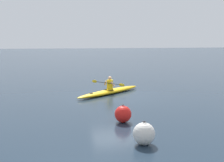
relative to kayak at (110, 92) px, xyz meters
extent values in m
plane|color=#1E2D3D|center=(-0.14, 0.70, -0.13)|extent=(160.00, 160.00, 0.00)
ellipsoid|color=#EAB214|center=(0.00, 0.00, 0.00)|extent=(4.40, 3.75, 0.26)
torus|color=black|center=(0.08, 0.07, 0.11)|extent=(0.83, 0.83, 0.04)
cylinder|color=black|center=(1.19, 0.97, 0.12)|extent=(0.18, 0.18, 0.02)
cylinder|color=yellow|center=(-0.01, -0.01, 0.41)|extent=(0.35, 0.35, 0.56)
sphere|color=tan|center=(-0.01, -0.01, 0.79)|extent=(0.21, 0.21, 0.21)
cylinder|color=black|center=(0.15, 0.12, 0.52)|extent=(1.34, 1.63, 0.03)
ellipsoid|color=gold|center=(-0.51, 0.93, 0.52)|extent=(0.28, 0.34, 0.17)
ellipsoid|color=gold|center=(0.80, -0.69, 0.52)|extent=(0.28, 0.34, 0.17)
cylinder|color=tan|center=(-0.12, 0.26, 0.48)|extent=(0.31, 0.20, 0.34)
cylinder|color=tan|center=(0.23, -0.17, 0.48)|extent=(0.16, 0.32, 0.34)
sphere|color=red|center=(0.53, 5.93, 0.19)|extent=(0.65, 0.65, 0.65)
torus|color=#333338|center=(0.53, 5.93, 0.55)|extent=(0.12, 0.12, 0.02)
sphere|color=silver|center=(0.43, 8.39, 0.21)|extent=(0.68, 0.68, 0.68)
torus|color=#333338|center=(0.43, 8.39, 0.58)|extent=(0.12, 0.12, 0.02)
camera|label=1|loc=(2.94, 16.72, 3.07)|focal=47.56mm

